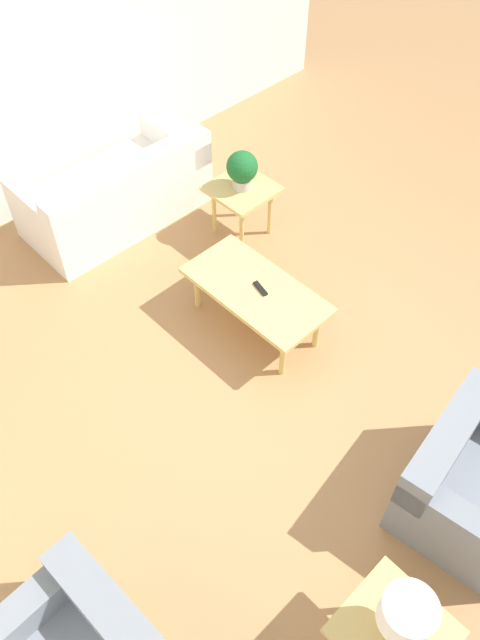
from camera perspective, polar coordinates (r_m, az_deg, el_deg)
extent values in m
plane|color=#A87A4C|center=(4.89, 3.62, -4.22)|extent=(14.00, 14.00, 0.00)
cube|color=white|center=(5.99, -19.05, 21.43)|extent=(0.12, 7.20, 2.70)
cube|color=white|center=(6.10, -11.31, 10.82)|extent=(0.87, 1.71, 0.42)
cube|color=white|center=(5.65, -9.95, 12.39)|extent=(0.23, 1.70, 0.34)
cube|color=white|center=(6.25, -6.01, 16.22)|extent=(0.85, 0.21, 0.22)
cube|color=white|center=(5.65, -18.00, 9.80)|extent=(0.85, 0.21, 0.22)
cube|color=slate|center=(4.40, 20.62, -14.50)|extent=(0.89, 1.06, 0.39)
cube|color=slate|center=(4.10, 18.46, -10.37)|extent=(0.33, 0.98, 0.32)
cube|color=slate|center=(3.94, 19.42, -16.95)|extent=(0.78, 0.26, 0.21)
cube|color=slate|center=(3.75, -18.84, -23.73)|extent=(0.19, 0.77, 0.21)
cube|color=tan|center=(4.84, 1.46, 2.77)|extent=(1.17, 0.58, 0.04)
cylinder|color=tan|center=(4.89, 7.05, -0.84)|extent=(0.05, 0.05, 0.40)
cylinder|color=tan|center=(5.33, -0.82, 4.96)|extent=(0.05, 0.05, 0.40)
cylinder|color=tan|center=(4.70, 3.95, -3.36)|extent=(0.05, 0.05, 0.40)
cylinder|color=tan|center=(5.16, -3.94, 2.85)|extent=(0.05, 0.05, 0.40)
cube|color=tan|center=(5.62, 0.19, 11.89)|extent=(0.53, 0.53, 0.04)
cylinder|color=tan|center=(5.79, 2.75, 9.80)|extent=(0.04, 0.04, 0.49)
cylinder|color=tan|center=(5.99, 0.22, 11.40)|extent=(0.04, 0.04, 0.49)
cylinder|color=tan|center=(5.59, 0.15, 8.17)|extent=(0.04, 0.04, 0.49)
cylinder|color=tan|center=(5.79, -2.38, 9.86)|extent=(0.04, 0.04, 0.49)
cube|color=tan|center=(3.63, 13.96, -25.92)|extent=(0.53, 0.53, 0.04)
cylinder|color=tan|center=(3.94, 12.63, -23.33)|extent=(0.04, 0.04, 0.49)
cylinder|color=#B2ADA3|center=(5.58, 0.19, 12.44)|extent=(0.17, 0.17, 0.10)
sphere|color=#195B28|center=(5.48, 0.20, 13.84)|extent=(0.28, 0.28, 0.28)
cylinder|color=#997F4C|center=(3.51, 14.37, -25.39)|extent=(0.13, 0.13, 0.21)
cylinder|color=white|center=(3.32, 15.08, -24.47)|extent=(0.27, 0.27, 0.19)
cube|color=black|center=(4.81, 1.88, 2.90)|extent=(0.16, 0.08, 0.02)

